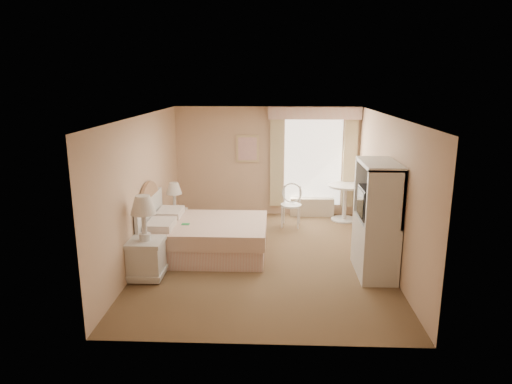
{
  "coord_description": "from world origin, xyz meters",
  "views": [
    {
      "loc": [
        0.17,
        -7.61,
        3.08
      ],
      "look_at": [
        -0.15,
        0.3,
        1.13
      ],
      "focal_mm": 32.0,
      "sensor_mm": 36.0,
      "label": 1
    }
  ],
  "objects_px": {
    "nightstand_near": "(146,248)",
    "cafe_chair": "(291,201)",
    "bed": "(202,236)",
    "round_table": "(345,197)",
    "nightstand_far": "(175,215)",
    "armoire": "(376,228)"
  },
  "relations": [
    {
      "from": "bed",
      "to": "round_table",
      "type": "bearing_deg",
      "value": 37.41
    },
    {
      "from": "bed",
      "to": "cafe_chair",
      "type": "height_order",
      "value": "bed"
    },
    {
      "from": "bed",
      "to": "armoire",
      "type": "height_order",
      "value": "armoire"
    },
    {
      "from": "cafe_chair",
      "to": "nightstand_near",
      "type": "bearing_deg",
      "value": -121.88
    },
    {
      "from": "nightstand_near",
      "to": "cafe_chair",
      "type": "bearing_deg",
      "value": 50.05
    },
    {
      "from": "bed",
      "to": "round_table",
      "type": "xyz_separation_m",
      "value": [
        2.87,
        2.2,
        0.2
      ]
    },
    {
      "from": "round_table",
      "to": "armoire",
      "type": "distance_m",
      "value": 2.9
    },
    {
      "from": "bed",
      "to": "round_table",
      "type": "relative_size",
      "value": 2.58
    },
    {
      "from": "round_table",
      "to": "cafe_chair",
      "type": "relative_size",
      "value": 0.89
    },
    {
      "from": "nightstand_near",
      "to": "armoire",
      "type": "distance_m",
      "value": 3.68
    },
    {
      "from": "nightstand_far",
      "to": "round_table",
      "type": "distance_m",
      "value": 3.76
    },
    {
      "from": "round_table",
      "to": "cafe_chair",
      "type": "height_order",
      "value": "cafe_chair"
    },
    {
      "from": "nightstand_near",
      "to": "armoire",
      "type": "bearing_deg",
      "value": 5.75
    },
    {
      "from": "nightstand_near",
      "to": "cafe_chair",
      "type": "distance_m",
      "value": 3.71
    },
    {
      "from": "nightstand_near",
      "to": "round_table",
      "type": "relative_size",
      "value": 1.64
    },
    {
      "from": "armoire",
      "to": "nightstand_far",
      "type": "bearing_deg",
      "value": 154.15
    },
    {
      "from": "bed",
      "to": "cafe_chair",
      "type": "bearing_deg",
      "value": 46.93
    },
    {
      "from": "bed",
      "to": "nightstand_far",
      "type": "xyz_separation_m",
      "value": [
        -0.72,
        1.07,
        0.06
      ]
    },
    {
      "from": "round_table",
      "to": "cafe_chair",
      "type": "distance_m",
      "value": 1.28
    },
    {
      "from": "nightstand_far",
      "to": "armoire",
      "type": "distance_m",
      "value": 4.07
    },
    {
      "from": "round_table",
      "to": "armoire",
      "type": "xyz_separation_m",
      "value": [
        0.06,
        -2.89,
        0.22
      ]
    },
    {
      "from": "nightstand_far",
      "to": "round_table",
      "type": "height_order",
      "value": "nightstand_far"
    }
  ]
}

